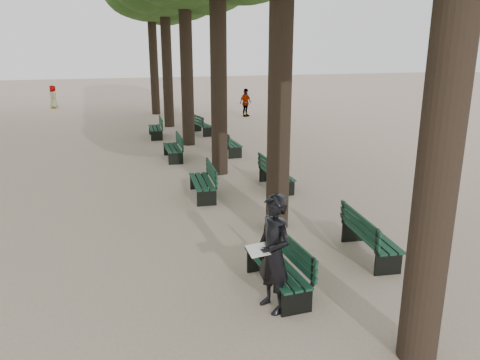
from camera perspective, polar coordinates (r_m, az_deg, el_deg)
name	(u,v)px	position (r m, az deg, el deg)	size (l,w,h in m)	color
ground	(261,300)	(7.98, 2.55, -14.41)	(120.00, 120.00, 0.00)	tan
bench_left_0	(277,276)	(8.15, 4.51, -11.60)	(0.60, 1.81, 0.92)	black
bench_left_1	(202,188)	(13.02, -4.60, -0.92)	(0.74, 1.85, 0.92)	black
bench_left_2	(173,152)	(17.52, -8.18, 3.35)	(0.65, 1.82, 0.92)	black
bench_left_3	(156,132)	(22.01, -10.26, 5.82)	(0.70, 1.84, 0.92)	black
bench_right_0	(370,244)	(9.69, 15.55, -7.52)	(0.81, 1.86, 0.92)	black
bench_right_1	(276,179)	(13.82, 4.43, 0.08)	(0.63, 1.82, 0.92)	black
bench_right_2	(229,147)	(18.27, -1.29, 4.03)	(0.58, 1.80, 0.92)	black
bench_right_3	(202,128)	(22.65, -4.63, 6.30)	(0.81, 1.86, 0.92)	black
man_with_map	(273,254)	(7.32, 4.11, -8.94)	(0.72, 0.84, 1.91)	black
pedestrian_d	(53,97)	(34.67, -21.81, 9.39)	(0.75, 0.31, 1.54)	#262628
pedestrian_c	(246,103)	(28.31, 0.68, 9.42)	(0.98, 0.33, 1.67)	#262628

